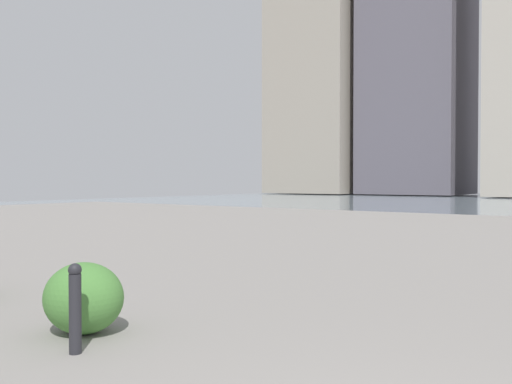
% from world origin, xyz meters
% --- Properties ---
extents(building_annex, '(12.24, 11.94, 36.70)m').
position_xyz_m(building_annex, '(24.27, -67.37, 17.31)').
color(building_annex, '#5B5660').
rests_on(building_annex, ground).
extents(building_highrise, '(12.10, 13.81, 34.35)m').
position_xyz_m(building_highrise, '(37.59, -66.80, 17.18)').
color(building_highrise, '#9E9384').
rests_on(building_highrise, ground).
extents(bollard_near, '(0.13, 0.13, 0.88)m').
position_xyz_m(bollard_near, '(3.99, -1.07, 0.46)').
color(bollard_near, '#232328').
rests_on(bollard_near, ground).
extents(shrub_wide, '(0.92, 0.83, 0.78)m').
position_xyz_m(shrub_wide, '(4.52, -1.56, 0.39)').
color(shrub_wide, '#477F38').
rests_on(shrub_wide, ground).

